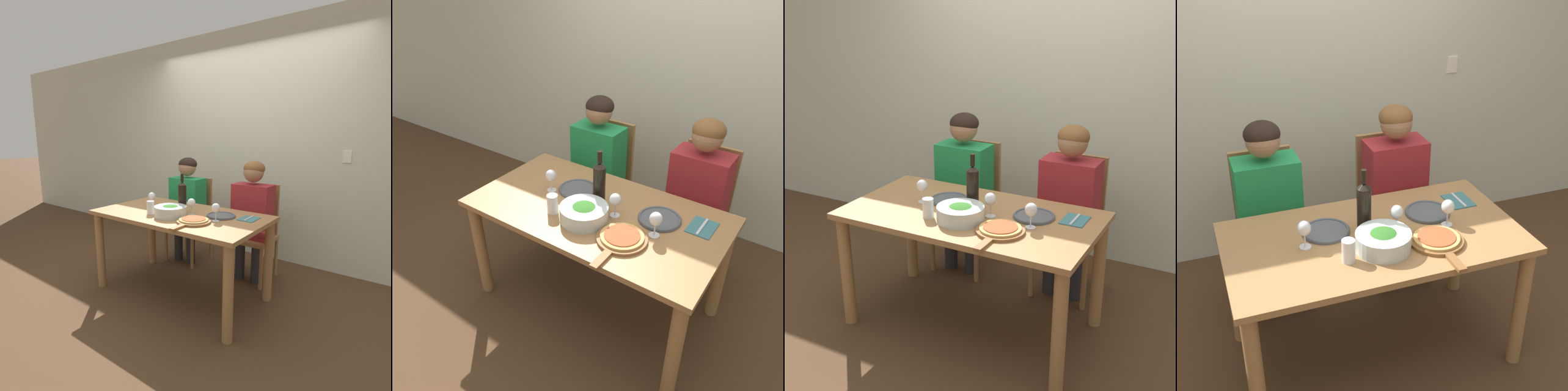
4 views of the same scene
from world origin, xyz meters
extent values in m
plane|color=#4C331E|center=(0.00, 0.00, 0.00)|extent=(40.00, 40.00, 0.00)
cube|color=beige|center=(0.00, 1.33, 1.35)|extent=(10.00, 0.05, 2.70)
cube|color=#9E7042|center=(0.00, 0.00, 0.75)|extent=(1.53, 0.83, 0.04)
cylinder|color=#9E7042|center=(-0.71, -0.36, 0.37)|extent=(0.08, 0.08, 0.74)
cylinder|color=#9E7042|center=(0.71, -0.36, 0.37)|extent=(0.08, 0.08, 0.74)
cylinder|color=#9E7042|center=(-0.71, 0.36, 0.37)|extent=(0.08, 0.08, 0.74)
cylinder|color=#9E7042|center=(0.71, 0.36, 0.37)|extent=(0.08, 0.08, 0.74)
cube|color=#9E7042|center=(-0.43, 0.68, 0.43)|extent=(0.42, 0.42, 0.04)
cube|color=#9E7042|center=(-0.43, 0.87, 0.71)|extent=(0.38, 0.03, 0.52)
cylinder|color=#9E7042|center=(-0.62, 0.49, 0.21)|extent=(0.04, 0.04, 0.41)
cylinder|color=#9E7042|center=(-0.24, 0.49, 0.21)|extent=(0.04, 0.04, 0.41)
cylinder|color=#9E7042|center=(-0.62, 0.87, 0.21)|extent=(0.04, 0.04, 0.41)
cylinder|color=#9E7042|center=(-0.24, 0.87, 0.21)|extent=(0.04, 0.04, 0.41)
cube|color=#9E7042|center=(0.39, 0.68, 0.43)|extent=(0.42, 0.42, 0.04)
cube|color=#9E7042|center=(0.39, 0.87, 0.71)|extent=(0.38, 0.03, 0.52)
cylinder|color=#9E7042|center=(0.20, 0.49, 0.21)|extent=(0.04, 0.04, 0.41)
cylinder|color=#9E7042|center=(0.58, 0.49, 0.21)|extent=(0.04, 0.04, 0.41)
cylinder|color=#9E7042|center=(0.20, 0.87, 0.21)|extent=(0.04, 0.04, 0.41)
cylinder|color=#9E7042|center=(0.58, 0.87, 0.21)|extent=(0.04, 0.04, 0.41)
cylinder|color=#28282D|center=(-0.52, 0.60, 0.22)|extent=(0.10, 0.10, 0.45)
cylinder|color=#28282D|center=(-0.34, 0.60, 0.22)|extent=(0.10, 0.10, 0.45)
cube|color=#1E8C47|center=(-0.43, 0.66, 0.72)|extent=(0.38, 0.22, 0.54)
cylinder|color=#1E8C47|center=(-0.63, 0.41, 0.57)|extent=(0.07, 0.31, 0.14)
cylinder|color=#1E8C47|center=(-0.23, 0.41, 0.57)|extent=(0.07, 0.31, 0.14)
sphere|color=#9E7051|center=(-0.43, 0.66, 1.11)|extent=(0.20, 0.20, 0.20)
ellipsoid|color=black|center=(-0.43, 0.67, 1.14)|extent=(0.21, 0.21, 0.15)
cylinder|color=#28282D|center=(0.30, 0.60, 0.22)|extent=(0.10, 0.10, 0.45)
cylinder|color=#28282D|center=(0.48, 0.60, 0.22)|extent=(0.10, 0.10, 0.45)
cube|color=maroon|center=(0.39, 0.66, 0.72)|extent=(0.38, 0.22, 0.54)
cylinder|color=maroon|center=(0.19, 0.41, 0.57)|extent=(0.07, 0.31, 0.14)
cylinder|color=maroon|center=(0.59, 0.41, 0.57)|extent=(0.07, 0.31, 0.14)
sphere|color=#9E7051|center=(0.39, 0.66, 1.11)|extent=(0.20, 0.20, 0.20)
ellipsoid|color=brown|center=(0.39, 0.67, 1.14)|extent=(0.21, 0.21, 0.15)
cylinder|color=black|center=(-0.03, 0.07, 0.90)|extent=(0.08, 0.08, 0.25)
cone|color=black|center=(-0.03, 0.07, 1.03)|extent=(0.08, 0.08, 0.03)
cylinder|color=black|center=(-0.03, 0.07, 1.08)|extent=(0.03, 0.03, 0.07)
cylinder|color=silver|center=(0.00, -0.13, 0.82)|extent=(0.28, 0.28, 0.09)
ellipsoid|color=#2D6B23|center=(0.00, -0.13, 0.82)|extent=(0.23, 0.23, 0.10)
cylinder|color=#4C5156|center=(-0.22, 0.11, 0.78)|extent=(0.25, 0.25, 0.01)
torus|color=#4C5156|center=(-0.22, 0.11, 0.78)|extent=(0.25, 0.25, 0.02)
cylinder|color=#4C5156|center=(0.36, 0.11, 0.78)|extent=(0.25, 0.25, 0.01)
torus|color=#4C5156|center=(0.36, 0.11, 0.78)|extent=(0.25, 0.25, 0.02)
cylinder|color=brown|center=(0.27, -0.17, 0.78)|extent=(0.28, 0.28, 0.02)
cube|color=brown|center=(0.27, -0.38, 0.78)|extent=(0.04, 0.14, 0.02)
cylinder|color=tan|center=(0.27, -0.17, 0.80)|extent=(0.24, 0.24, 0.01)
cylinder|color=#AD4C28|center=(0.27, -0.17, 0.80)|extent=(0.19, 0.19, 0.01)
cylinder|color=silver|center=(-0.36, 0.01, 0.78)|extent=(0.06, 0.06, 0.01)
cylinder|color=silver|center=(-0.36, 0.01, 0.82)|extent=(0.01, 0.01, 0.07)
ellipsoid|color=silver|center=(-0.36, 0.01, 0.88)|extent=(0.07, 0.07, 0.08)
ellipsoid|color=maroon|center=(-0.36, 0.01, 0.87)|extent=(0.06, 0.06, 0.03)
cylinder|color=silver|center=(0.40, -0.04, 0.78)|extent=(0.06, 0.06, 0.01)
cylinder|color=silver|center=(0.40, -0.04, 0.82)|extent=(0.01, 0.01, 0.07)
ellipsoid|color=silver|center=(0.40, -0.04, 0.88)|extent=(0.07, 0.07, 0.08)
ellipsoid|color=maroon|center=(0.40, -0.04, 0.87)|extent=(0.06, 0.06, 0.03)
cylinder|color=silver|center=(0.13, 0.00, 0.78)|extent=(0.06, 0.06, 0.01)
cylinder|color=silver|center=(0.13, 0.00, 0.82)|extent=(0.01, 0.01, 0.07)
ellipsoid|color=silver|center=(0.13, 0.00, 0.88)|extent=(0.07, 0.07, 0.08)
ellipsoid|color=maroon|center=(0.13, 0.00, 0.87)|extent=(0.06, 0.06, 0.03)
cylinder|color=silver|center=(-0.19, -0.18, 0.83)|extent=(0.07, 0.07, 0.12)
cube|color=#387075|center=(0.59, 0.18, 0.78)|extent=(0.14, 0.18, 0.01)
cube|color=silver|center=(0.59, 0.18, 0.78)|extent=(0.01, 0.17, 0.01)
camera|label=1|loc=(1.67, -2.07, 1.45)|focal=28.00mm
camera|label=2|loc=(1.04, -1.59, 2.05)|focal=35.00mm
camera|label=3|loc=(1.46, -2.66, 2.02)|focal=50.00mm
camera|label=4|loc=(-0.84, -2.24, 2.26)|focal=50.00mm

